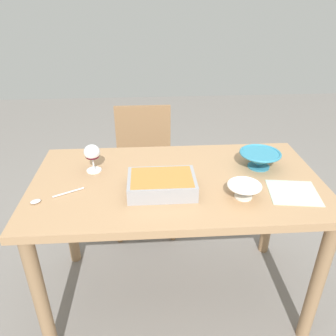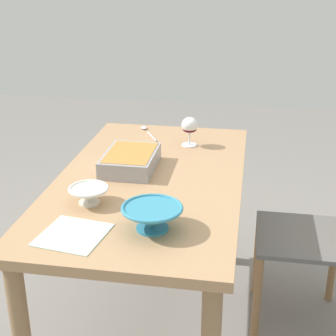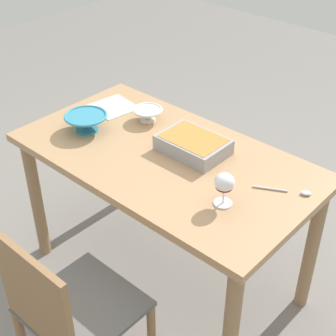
# 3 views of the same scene
# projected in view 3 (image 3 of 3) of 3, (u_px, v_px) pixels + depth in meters

# --- Properties ---
(ground_plane) EXTENTS (8.00, 8.00, 0.00)m
(ground_plane) POSITION_uv_depth(u_px,v_px,m) (166.00, 275.00, 2.74)
(ground_plane) COLOR gray
(dining_table) EXTENTS (1.39, 0.76, 0.77)m
(dining_table) POSITION_uv_depth(u_px,v_px,m) (166.00, 174.00, 2.36)
(dining_table) COLOR tan
(dining_table) RESTS_ON ground_plane
(chair) EXTENTS (0.41, 0.41, 0.87)m
(chair) POSITION_uv_depth(u_px,v_px,m) (67.00, 313.00, 1.92)
(chair) COLOR #595959
(chair) RESTS_ON ground_plane
(wine_glass) EXTENTS (0.08, 0.08, 0.14)m
(wine_glass) POSITION_uv_depth(u_px,v_px,m) (224.00, 184.00, 1.95)
(wine_glass) COLOR white
(wine_glass) RESTS_ON dining_table
(casserole_dish) EXTENTS (0.30, 0.21, 0.07)m
(casserole_dish) POSITION_uv_depth(u_px,v_px,m) (193.00, 144.00, 2.29)
(casserole_dish) COLOR #99999E
(casserole_dish) RESTS_ON dining_table
(mixing_bowl) EXTENTS (0.15, 0.15, 0.07)m
(mixing_bowl) POSITION_uv_depth(u_px,v_px,m) (148.00, 114.00, 2.54)
(mixing_bowl) COLOR white
(mixing_bowl) RESTS_ON dining_table
(small_bowl) EXTENTS (0.21, 0.21, 0.09)m
(small_bowl) POSITION_uv_depth(u_px,v_px,m) (86.00, 122.00, 2.45)
(small_bowl) COLOR teal
(small_bowl) RESTS_ON dining_table
(serving_spoon) EXTENTS (0.22, 0.13, 0.01)m
(serving_spoon) POSITION_uv_depth(u_px,v_px,m) (294.00, 192.00, 2.06)
(serving_spoon) COLOR silver
(serving_spoon) RESTS_ON dining_table
(napkin) EXTENTS (0.24, 0.24, 0.00)m
(napkin) POSITION_uv_depth(u_px,v_px,m) (113.00, 107.00, 2.67)
(napkin) COLOR #B2CCB7
(napkin) RESTS_ON dining_table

